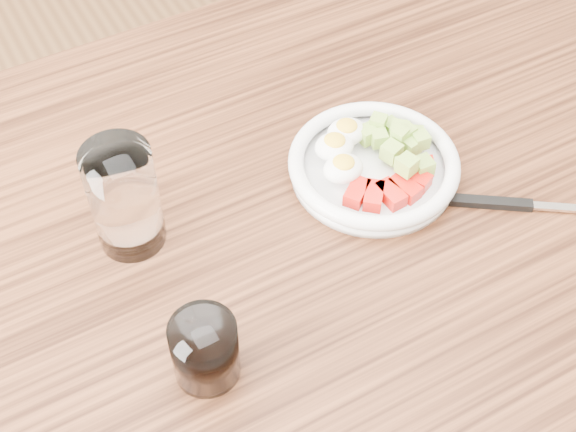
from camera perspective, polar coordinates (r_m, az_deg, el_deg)
The scene contains 5 objects.
dining_table at distance 1.00m, azimuth 0.78°, elevation -4.95°, with size 1.50×0.90×0.77m.
bowl at distance 0.97m, azimuth 6.04°, elevation 3.76°, with size 0.21×0.21×0.05m.
fork at distance 0.98m, azimuth 15.77°, elevation 0.81°, with size 0.18×0.13×0.01m.
water_glass at distance 0.88m, azimuth -11.56°, elevation 1.26°, with size 0.08×0.08×0.14m, color white.
coffee_glass at distance 0.80m, azimuth -5.92°, elevation -9.48°, with size 0.07×0.07×0.08m.
Camera 1 is at (-0.29, -0.49, 1.49)m, focal length 50.00 mm.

